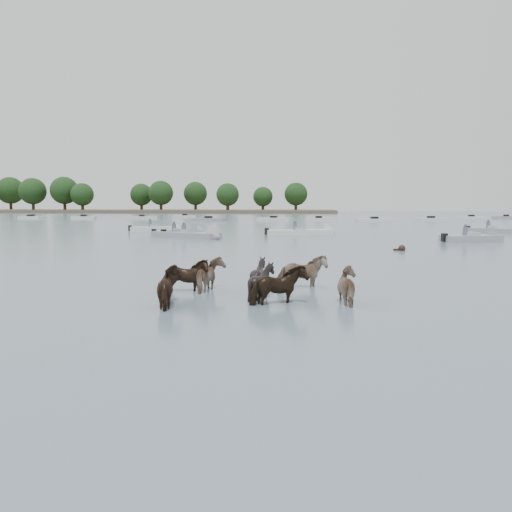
# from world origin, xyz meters

# --- Properties ---
(ground) EXTENTS (400.00, 400.00, 0.00)m
(ground) POSITION_xyz_m (0.00, 0.00, 0.00)
(ground) COLOR #4C5E6E
(ground) RESTS_ON ground
(shoreline) EXTENTS (160.00, 30.00, 1.00)m
(shoreline) POSITION_xyz_m (-70.00, 150.00, 0.50)
(shoreline) COLOR #4C4233
(shoreline) RESTS_ON ground
(pony_herd) EXTENTS (6.69, 4.70, 1.37)m
(pony_herd) POSITION_xyz_m (0.29, -0.56, 0.40)
(pony_herd) COLOR black
(pony_herd) RESTS_ON ground
(swimming_pony) EXTENTS (0.72, 0.44, 0.44)m
(swimming_pony) POSITION_xyz_m (7.41, 15.28, 0.10)
(swimming_pony) COLOR black
(swimming_pony) RESTS_ON ground
(motorboat_a) EXTENTS (4.95, 1.91, 1.92)m
(motorboat_a) POSITION_xyz_m (-8.47, 26.84, 0.23)
(motorboat_a) COLOR gray
(motorboat_a) RESTS_ON ground
(motorboat_b) EXTENTS (6.12, 4.23, 1.92)m
(motorboat_b) POSITION_xyz_m (-7.11, 24.43, 0.22)
(motorboat_b) COLOR gray
(motorboat_b) RESTS_ON ground
(motorboat_c) EXTENTS (6.61, 3.15, 1.92)m
(motorboat_c) POSITION_xyz_m (1.83, 30.25, 0.22)
(motorboat_c) COLOR silver
(motorboat_c) RESTS_ON ground
(motorboat_d) EXTENTS (5.02, 2.99, 1.92)m
(motorboat_d) POSITION_xyz_m (14.46, 23.32, 0.23)
(motorboat_d) COLOR gray
(motorboat_d) RESTS_ON ground
(motorboat_e) EXTENTS (4.98, 3.20, 1.92)m
(motorboat_e) POSITION_xyz_m (20.08, 34.86, 0.23)
(motorboat_e) COLOR gray
(motorboat_e) RESTS_ON ground
(motorboat_f) EXTENTS (5.44, 3.29, 1.92)m
(motorboat_f) POSITION_xyz_m (-13.16, 34.91, 0.23)
(motorboat_f) COLOR silver
(motorboat_f) RESTS_ON ground
(distant_flotilla) EXTENTS (105.24, 23.45, 0.93)m
(distant_flotilla) POSITION_xyz_m (0.12, 74.60, 0.26)
(distant_flotilla) COLOR silver
(distant_flotilla) RESTS_ON ground
(treeline) EXTENTS (145.06, 21.44, 12.59)m
(treeline) POSITION_xyz_m (-80.61, 150.38, 6.89)
(treeline) COLOR #382619
(treeline) RESTS_ON ground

